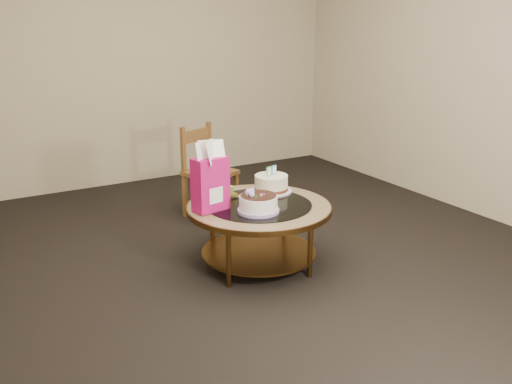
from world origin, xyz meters
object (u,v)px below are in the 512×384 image
dining_chair (207,171)px  cream_cake (271,184)px  coffee_table (259,215)px  gift_bag (210,177)px  decorated_cake (258,204)px

dining_chair → cream_cake: bearing=-105.1°
coffee_table → cream_cake: size_ratio=3.31×
coffee_table → gift_bag: 0.47m
decorated_cake → dining_chair: size_ratio=0.35×
cream_cake → gift_bag: size_ratio=0.65×
cream_cake → gift_bag: 0.61m
decorated_cake → dining_chair: bearing=79.9°
coffee_table → decorated_cake: 0.21m
gift_bag → coffee_table: bearing=-20.5°
cream_cake → gift_bag: bearing=176.0°
decorated_cake → dining_chair: 1.29m
coffee_table → gift_bag: gift_bag is taller
coffee_table → dining_chair: dining_chair is taller
coffee_table → cream_cake: (0.23, 0.21, 0.14)m
cream_cake → dining_chair: (-0.09, 0.93, -0.11)m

